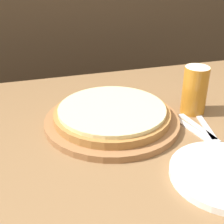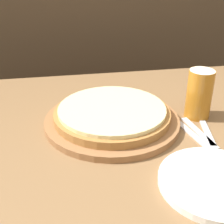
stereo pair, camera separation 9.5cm
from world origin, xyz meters
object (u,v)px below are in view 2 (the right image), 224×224
pizza_on_board (112,116)px  beer_glass (200,92)px  dinner_knife (199,133)px  dinner_plate (215,182)px  spoon (207,132)px  fork (191,133)px

pizza_on_board → beer_glass: 0.29m
dinner_knife → dinner_plate: bearing=-105.3°
beer_glass → spoon: 0.13m
dinner_plate → dinner_knife: dinner_plate is taller
beer_glass → dinner_knife: (-0.04, -0.10, -0.08)m
beer_glass → dinner_plate: bearing=-106.5°
pizza_on_board → dinner_knife: pizza_on_board is taller
beer_glass → dinner_plate: (-0.10, -0.32, -0.08)m
spoon → beer_glass: bearing=84.2°
fork → spoon: same height
dinner_plate → fork: (0.04, 0.22, -0.01)m
pizza_on_board → beer_glass: size_ratio=2.65×
beer_glass → spoon: beer_glass is taller
beer_glass → fork: beer_glass is taller
beer_glass → dinner_knife: 0.14m
fork → beer_glass: bearing=59.5°
pizza_on_board → fork: size_ratio=2.29×
fork → spoon: size_ratio=1.17×
pizza_on_board → dinner_plate: size_ratio=1.61×
dinner_plate → spoon: 0.24m
pizza_on_board → beer_glass: (0.28, 0.00, 0.06)m
dinner_plate → dinner_knife: (0.06, 0.22, -0.01)m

